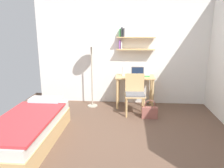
{
  "coord_description": "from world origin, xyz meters",
  "views": [
    {
      "loc": [
        0.12,
        -3.32,
        1.81
      ],
      "look_at": [
        -0.2,
        0.51,
        0.85
      ],
      "focal_mm": 34.52,
      "sensor_mm": 36.0,
      "label": 1
    }
  ],
  "objects_px": {
    "desk_chair": "(135,92)",
    "book_stack": "(146,75)",
    "bed": "(29,130)",
    "standing_lamp": "(91,45)",
    "laptop": "(138,74)",
    "handbag": "(150,112)",
    "water_bottle": "(123,71)",
    "desk": "(135,83)"
  },
  "relations": [
    {
      "from": "bed",
      "to": "book_stack",
      "type": "distance_m",
      "value": 2.85
    },
    {
      "from": "laptop",
      "to": "book_stack",
      "type": "relative_size",
      "value": 1.25
    },
    {
      "from": "bed",
      "to": "desk_chair",
      "type": "bearing_deg",
      "value": 39.47
    },
    {
      "from": "desk",
      "to": "standing_lamp",
      "type": "height_order",
      "value": "standing_lamp"
    },
    {
      "from": "standing_lamp",
      "to": "desk_chair",
      "type": "bearing_deg",
      "value": -21.58
    },
    {
      "from": "desk_chair",
      "to": "standing_lamp",
      "type": "height_order",
      "value": "standing_lamp"
    },
    {
      "from": "laptop",
      "to": "book_stack",
      "type": "xyz_separation_m",
      "value": [
        0.21,
        -0.01,
        -0.03
      ]
    },
    {
      "from": "standing_lamp",
      "to": "water_bottle",
      "type": "xyz_separation_m",
      "value": [
        0.74,
        0.12,
        -0.62
      ]
    },
    {
      "from": "desk",
      "to": "laptop",
      "type": "distance_m",
      "value": 0.23
    },
    {
      "from": "desk_chair",
      "to": "laptop",
      "type": "distance_m",
      "value": 0.61
    },
    {
      "from": "desk_chair",
      "to": "standing_lamp",
      "type": "bearing_deg",
      "value": 158.42
    },
    {
      "from": "book_stack",
      "to": "desk",
      "type": "bearing_deg",
      "value": -175.78
    },
    {
      "from": "bed",
      "to": "water_bottle",
      "type": "xyz_separation_m",
      "value": [
        1.47,
        1.96,
        0.63
      ]
    },
    {
      "from": "bed",
      "to": "standing_lamp",
      "type": "bearing_deg",
      "value": 68.33
    },
    {
      "from": "bed",
      "to": "desk_chair",
      "type": "xyz_separation_m",
      "value": [
        1.74,
        1.44,
        0.26
      ]
    },
    {
      "from": "handbag",
      "to": "desk_chair",
      "type": "bearing_deg",
      "value": 144.06
    },
    {
      "from": "standing_lamp",
      "to": "bed",
      "type": "bearing_deg",
      "value": -111.67
    },
    {
      "from": "bed",
      "to": "desk_chair",
      "type": "distance_m",
      "value": 2.27
    },
    {
      "from": "water_bottle",
      "to": "handbag",
      "type": "height_order",
      "value": "water_bottle"
    },
    {
      "from": "standing_lamp",
      "to": "water_bottle",
      "type": "height_order",
      "value": "standing_lamp"
    },
    {
      "from": "bed",
      "to": "desk",
      "type": "bearing_deg",
      "value": 47.63
    },
    {
      "from": "water_bottle",
      "to": "handbag",
      "type": "xyz_separation_m",
      "value": [
        0.59,
        -0.75,
        -0.73
      ]
    },
    {
      "from": "desk",
      "to": "desk_chair",
      "type": "height_order",
      "value": "desk_chair"
    },
    {
      "from": "desk",
      "to": "laptop",
      "type": "relative_size",
      "value": 3.02
    },
    {
      "from": "book_stack",
      "to": "handbag",
      "type": "height_order",
      "value": "book_stack"
    },
    {
      "from": "bed",
      "to": "laptop",
      "type": "distance_m",
      "value": 2.72
    },
    {
      "from": "desk",
      "to": "book_stack",
      "type": "distance_m",
      "value": 0.33
    },
    {
      "from": "desk",
      "to": "water_bottle",
      "type": "height_order",
      "value": "water_bottle"
    },
    {
      "from": "standing_lamp",
      "to": "laptop",
      "type": "relative_size",
      "value": 5.6
    },
    {
      "from": "bed",
      "to": "handbag",
      "type": "xyz_separation_m",
      "value": [
        2.06,
        1.21,
        -0.1
      ]
    },
    {
      "from": "water_bottle",
      "to": "laptop",
      "type": "bearing_deg",
      "value": -0.46
    },
    {
      "from": "water_bottle",
      "to": "bed",
      "type": "bearing_deg",
      "value": -126.89
    },
    {
      "from": "bed",
      "to": "desk",
      "type": "distance_m",
      "value": 2.62
    },
    {
      "from": "laptop",
      "to": "handbag",
      "type": "height_order",
      "value": "laptop"
    },
    {
      "from": "bed",
      "to": "water_bottle",
      "type": "height_order",
      "value": "water_bottle"
    },
    {
      "from": "standing_lamp",
      "to": "water_bottle",
      "type": "bearing_deg",
      "value": 9.24
    },
    {
      "from": "laptop",
      "to": "water_bottle",
      "type": "bearing_deg",
      "value": 179.54
    },
    {
      "from": "handbag",
      "to": "laptop",
      "type": "bearing_deg",
      "value": 108.34
    },
    {
      "from": "desk_chair",
      "to": "water_bottle",
      "type": "distance_m",
      "value": 0.7
    },
    {
      "from": "standing_lamp",
      "to": "handbag",
      "type": "relative_size",
      "value": 4.15
    },
    {
      "from": "desk_chair",
      "to": "book_stack",
      "type": "xyz_separation_m",
      "value": [
        0.28,
        0.5,
        0.28
      ]
    },
    {
      "from": "standing_lamp",
      "to": "desk",
      "type": "bearing_deg",
      "value": 4.64
    }
  ]
}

